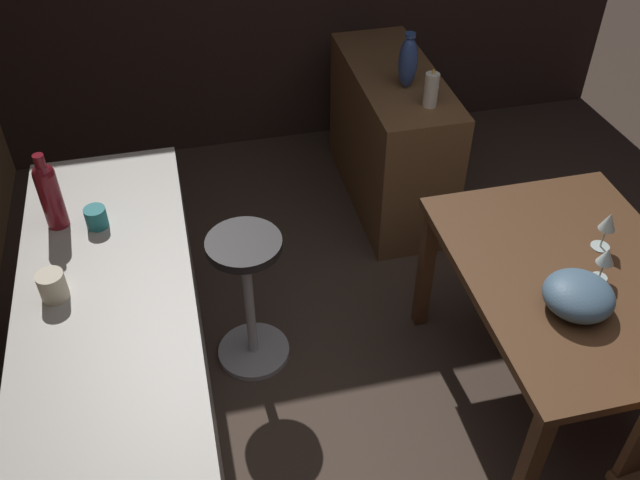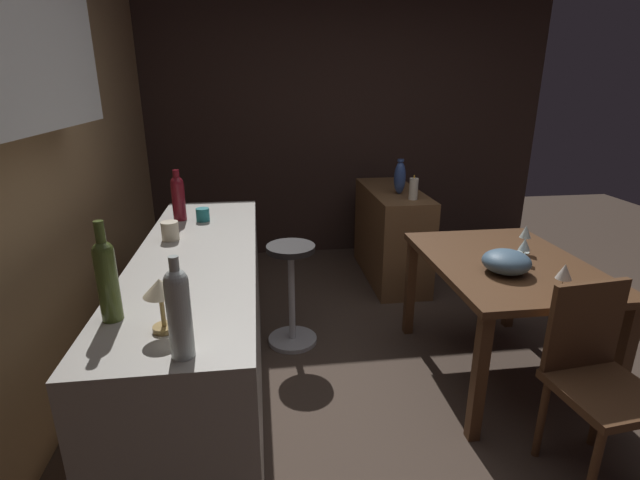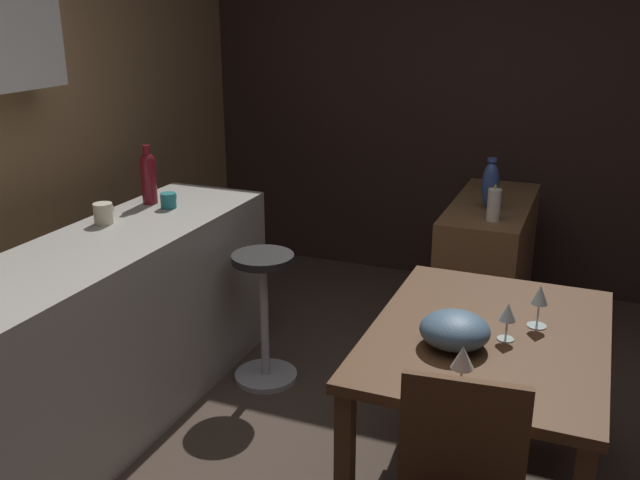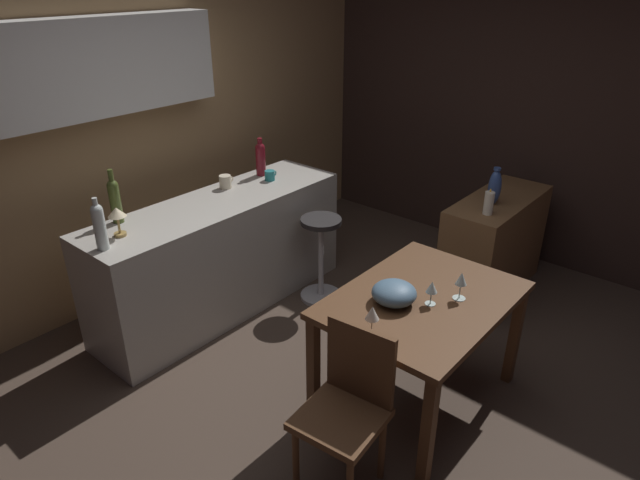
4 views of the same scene
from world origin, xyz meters
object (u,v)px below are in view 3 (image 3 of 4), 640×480
cup_cream (103,213)px  pillar_candle_tall (494,205)px  wine_glass_left (540,297)px  vase_ceramic_blue (490,185)px  bar_stool (264,314)px  wine_glass_right (508,313)px  wine_glass_center (463,359)px  sideboard_cabinet (487,268)px  cup_teal (169,200)px  dining_table (487,354)px  fruit_bowl (455,330)px  wine_bottle_ruby (148,175)px

cup_cream → pillar_candle_tall: size_ratio=0.65×
cup_cream → wine_glass_left: bearing=-91.1°
pillar_candle_tall → vase_ceramic_blue: 0.22m
bar_stool → wine_glass_right: (-0.55, -1.28, 0.47)m
bar_stool → wine_glass_center: 1.65m
sideboard_cabinet → cup_teal: bearing=124.3°
wine_glass_center → bar_stool: bearing=49.8°
sideboard_cabinet → cup_cream: size_ratio=8.63×
dining_table → vase_ceramic_blue: vase_ceramic_blue is taller
fruit_bowl → cup_cream: (0.32, 1.79, 0.15)m
wine_glass_left → wine_bottle_ruby: 2.11m
bar_stool → wine_bottle_ruby: size_ratio=2.26×
bar_stool → wine_bottle_ruby: bearing=87.0°
bar_stool → pillar_candle_tall: 1.34m
wine_glass_left → pillar_candle_tall: (1.07, 0.34, 0.04)m
dining_table → wine_glass_center: 0.55m
wine_glass_right → cup_cream: cup_cream is taller
dining_table → cup_teal: (0.51, 1.75, 0.29)m
sideboard_cabinet → cup_teal: (-1.04, 1.52, 0.53)m
dining_table → sideboard_cabinet: (1.54, 0.24, -0.24)m
cup_teal → fruit_bowl: bearing=-112.0°
wine_glass_left → cup_cream: (0.04, 2.05, 0.09)m
vase_ceramic_blue → bar_stool: bearing=131.8°
cup_teal → pillar_candle_tall: 1.72m
bar_stool → cup_cream: size_ratio=5.57×
wine_bottle_ruby → bar_stool: bearing=-93.0°
pillar_candle_tall → wine_glass_right: bearing=-168.7°
fruit_bowl → pillar_candle_tall: bearing=3.3°
wine_glass_left → sideboard_cabinet: bearing=15.6°
dining_table → sideboard_cabinet: bearing=8.7°
cup_cream → bar_stool: bearing=-62.2°
dining_table → pillar_candle_tall: (1.19, 0.18, 0.26)m
dining_table → vase_ceramic_blue: bearing=9.5°
cup_teal → pillar_candle_tall: (0.68, -1.58, -0.03)m
dining_table → wine_glass_center: (-0.50, 0.01, 0.23)m
bar_stool → pillar_candle_tall: size_ratio=3.60×
wine_glass_right → cup_cream: size_ratio=1.14×
wine_glass_right → fruit_bowl: size_ratio=0.57×
cup_cream → vase_ceramic_blue: bearing=-53.3°
wine_glass_left → wine_bottle_ruby: bearing=78.2°
wine_glass_right → pillar_candle_tall: 1.25m
wine_glass_left → wine_glass_center: size_ratio=0.94×
dining_table → cup_cream: (0.16, 1.89, 0.31)m
sideboard_cabinet → wine_bottle_ruby: bearing=120.9°
wine_glass_left → wine_glass_center: 0.65m
fruit_bowl → bar_stool: bearing=58.9°
sideboard_cabinet → fruit_bowl: 1.75m
pillar_candle_tall → vase_ceramic_blue: size_ratio=0.67×
wine_glass_right → pillar_candle_tall: bearing=11.3°
cup_teal → vase_ceramic_blue: 1.76m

